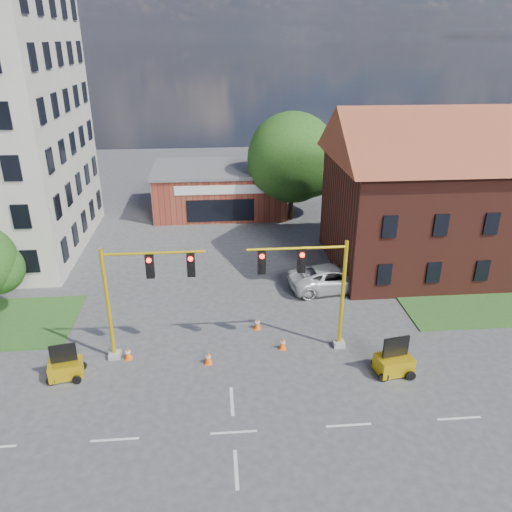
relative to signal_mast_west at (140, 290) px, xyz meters
name	(u,v)px	position (x,y,z in m)	size (l,w,h in m)	color
ground	(234,432)	(4.36, -6.00, -3.92)	(120.00, 120.00, 0.00)	#3E3E40
lane_markings	(237,490)	(4.36, -9.00, -3.91)	(60.00, 36.00, 0.01)	silver
brick_shop	(219,189)	(4.36, 23.99, -1.76)	(12.40, 8.40, 4.30)	maroon
townhouse_row	(479,186)	(22.36, 10.00, 2.01)	(21.00, 11.00, 11.50)	#502118
tree_large	(297,160)	(11.26, 21.08, 1.53)	(8.41, 8.01, 9.69)	#3D2816
signal_mast_west	(140,290)	(0.00, 0.00, 0.00)	(5.30, 0.60, 6.20)	gray
signal_mast_east	(312,283)	(8.71, 0.00, 0.00)	(5.30, 0.60, 6.20)	gray
trailer_west	(66,368)	(-3.72, -1.50, -3.35)	(1.78, 1.36, 1.82)	yellow
trailer_east	(394,362)	(12.50, -2.55, -3.30)	(1.93, 1.46, 1.99)	yellow
cone_a	(128,353)	(-0.91, -0.20, -3.58)	(0.40, 0.40, 0.70)	#FF600D
cone_b	(208,358)	(3.27, -0.99, -3.58)	(0.40, 0.40, 0.70)	#FF600D
cone_c	(283,343)	(7.27, 0.01, -3.58)	(0.40, 0.40, 0.70)	#FF600D
cone_d	(257,324)	(6.09, 2.15, -3.58)	(0.40, 0.40, 0.70)	#FF600D
pickup_white	(333,278)	(11.54, 6.69, -3.10)	(2.73, 5.93, 1.65)	silver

